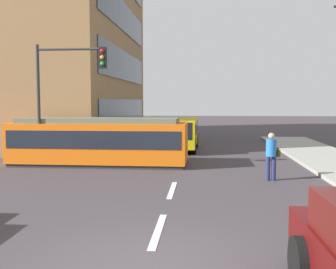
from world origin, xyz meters
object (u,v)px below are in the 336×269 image
(city_bus, at_px, (174,132))
(traffic_light_mast, at_px, (65,82))
(streetcar_tram, at_px, (100,140))
(parked_sedan_far, at_px, (117,131))
(pedestrian_crossing, at_px, (271,154))
(parked_sedan_mid, at_px, (78,141))
(parked_sedan_furthest, at_px, (125,126))

(city_bus, xyz_separation_m, traffic_light_mast, (-4.00, -6.58, 2.54))
(streetcar_tram, height_order, parked_sedan_far, streetcar_tram)
(streetcar_tram, relative_size, pedestrian_crossing, 4.54)
(streetcar_tram, bearing_deg, traffic_light_mast, -135.76)
(parked_sedan_mid, height_order, parked_sedan_far, same)
(pedestrian_crossing, distance_m, parked_sedan_furthest, 21.77)
(traffic_light_mast, bearing_deg, streetcar_tram, 44.24)
(pedestrian_crossing, height_order, traffic_light_mast, traffic_light_mast)
(pedestrian_crossing, height_order, parked_sedan_far, pedestrian_crossing)
(parked_sedan_far, distance_m, parked_sedan_furthest, 5.86)
(streetcar_tram, xyz_separation_m, city_bus, (2.88, 5.49, -0.05))
(streetcar_tram, distance_m, traffic_light_mast, 2.95)
(traffic_light_mast, bearing_deg, pedestrian_crossing, -13.78)
(pedestrian_crossing, xyz_separation_m, parked_sedan_furthest, (-8.98, 19.83, -0.32))
(parked_sedan_far, xyz_separation_m, traffic_light_mast, (0.43, -12.04, 2.93))
(city_bus, bearing_deg, parked_sedan_mid, -163.29)
(streetcar_tram, distance_m, parked_sedan_furthest, 16.93)
(pedestrian_crossing, bearing_deg, streetcar_tram, 156.05)
(parked_sedan_furthest, bearing_deg, parked_sedan_far, -84.43)
(city_bus, relative_size, pedestrian_crossing, 3.03)
(city_bus, distance_m, parked_sedan_far, 7.05)
(pedestrian_crossing, relative_size, parked_sedan_far, 0.39)
(traffic_light_mast, bearing_deg, parked_sedan_mid, 102.04)
(pedestrian_crossing, distance_m, parked_sedan_far, 16.33)
(parked_sedan_far, bearing_deg, city_bus, -50.91)
(parked_sedan_far, xyz_separation_m, parked_sedan_furthest, (-0.57, 5.84, 0.00))
(city_bus, bearing_deg, pedestrian_crossing, -65.04)
(parked_sedan_far, relative_size, traffic_light_mast, 0.84)
(pedestrian_crossing, relative_size, traffic_light_mast, 0.33)
(parked_sedan_mid, relative_size, parked_sedan_furthest, 0.94)
(city_bus, xyz_separation_m, parked_sedan_furthest, (-5.01, 11.30, -0.38))
(traffic_light_mast, bearing_deg, city_bus, 58.67)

